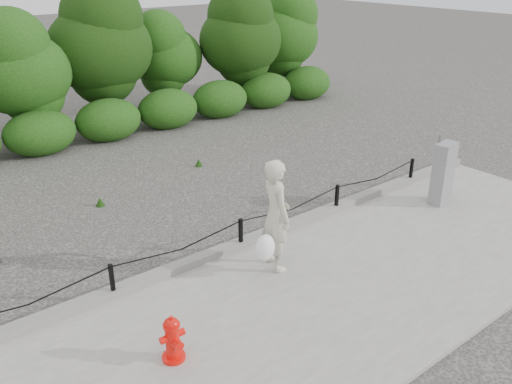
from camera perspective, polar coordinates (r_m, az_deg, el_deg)
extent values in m
plane|color=#2D2B28|center=(10.04, -1.60, -6.33)|extent=(90.00, 90.00, 0.00)
cube|color=gray|center=(8.75, 6.46, -11.22)|extent=(14.00, 4.00, 0.08)
cube|color=slate|center=(10.00, -1.78, -5.47)|extent=(14.00, 0.22, 0.14)
cube|color=black|center=(8.80, -14.90, -9.07)|extent=(0.06, 0.06, 0.60)
cube|color=black|center=(9.86, -1.62, -4.42)|extent=(0.06, 0.06, 0.60)
cube|color=black|center=(11.37, 8.50, -0.66)|extent=(0.06, 0.06, 0.60)
cube|color=black|center=(13.19, 16.02, 2.16)|extent=(0.06, 0.06, 0.60)
cylinder|color=black|center=(8.39, -22.93, -10.30)|extent=(2.50, 0.02, 0.02)
cylinder|color=black|center=(9.15, -7.93, -5.47)|extent=(2.50, 0.02, 0.02)
cylinder|color=black|center=(10.47, 3.84, -1.34)|extent=(2.50, 0.02, 0.02)
cylinder|color=black|center=(12.17, 12.63, 1.81)|extent=(2.50, 0.02, 0.02)
cylinder|color=black|center=(16.64, -22.86, 7.63)|extent=(0.18, 0.18, 1.85)
ellipsoid|color=#234911|center=(16.37, -23.59, 11.96)|extent=(2.74, 2.37, 2.96)
cylinder|color=black|center=(17.76, -15.59, 10.11)|extent=(0.18, 0.18, 2.19)
ellipsoid|color=#234911|center=(17.48, -16.15, 14.97)|extent=(3.23, 2.80, 3.50)
cylinder|color=black|center=(19.24, -9.10, 10.87)|extent=(0.18, 0.18, 1.66)
ellipsoid|color=#234911|center=(19.02, -9.33, 14.27)|extent=(2.45, 2.12, 2.65)
cylinder|color=black|center=(19.87, -1.57, 12.15)|extent=(0.18, 0.18, 2.05)
ellipsoid|color=#234911|center=(19.64, -1.62, 16.26)|extent=(3.03, 2.62, 3.28)
cylinder|color=black|center=(21.61, 2.77, 12.95)|extent=(0.18, 0.18, 1.95)
ellipsoid|color=#234911|center=(21.40, 2.85, 16.54)|extent=(2.88, 2.49, 3.12)
cylinder|color=red|center=(7.64, -8.65, -16.78)|extent=(0.32, 0.32, 0.05)
cylinder|color=red|center=(7.47, -8.77, -15.24)|extent=(0.20, 0.20, 0.47)
cylinder|color=red|center=(7.31, -8.90, -13.69)|extent=(0.23, 0.23, 0.04)
ellipsoid|color=red|center=(7.30, -8.91, -13.52)|extent=(0.21, 0.21, 0.15)
cylinder|color=red|center=(7.25, -8.95, -13.00)|extent=(0.05, 0.05, 0.04)
cylinder|color=red|center=(7.38, -9.73, -15.12)|extent=(0.09, 0.10, 0.10)
cylinder|color=red|center=(7.47, -7.90, -14.42)|extent=(0.09, 0.10, 0.10)
cylinder|color=red|center=(7.36, -8.23, -15.65)|extent=(0.13, 0.11, 0.13)
cylinder|color=slate|center=(7.41, -8.47, -16.03)|extent=(0.01, 0.05, 0.10)
imported|color=beige|center=(9.01, 2.11, -2.43)|extent=(0.64, 0.81, 1.96)
ellipsoid|color=white|center=(8.91, 0.97, -5.88)|extent=(0.35, 0.27, 0.47)
cube|color=gray|center=(12.18, 19.08, 1.85)|extent=(0.55, 0.37, 1.35)
cube|color=slate|center=(12.24, 18.41, 2.41)|extent=(0.06, 0.06, 1.49)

